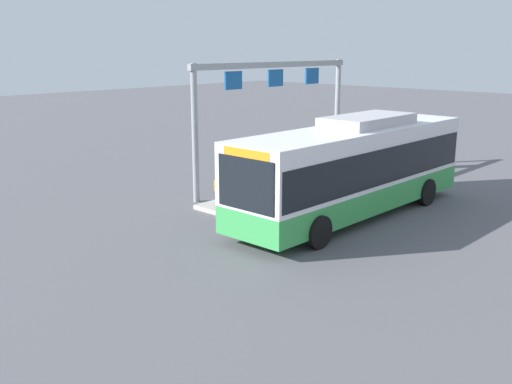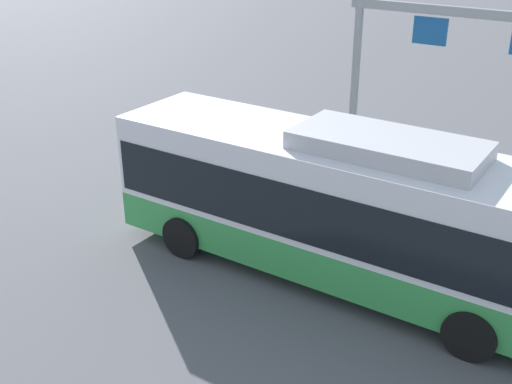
# 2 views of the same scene
# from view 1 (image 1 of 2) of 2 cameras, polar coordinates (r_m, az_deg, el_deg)

# --- Properties ---
(ground_plane) EXTENTS (120.00, 120.00, 0.00)m
(ground_plane) POSITION_cam_1_polar(r_m,az_deg,el_deg) (20.88, 9.26, -2.29)
(ground_plane) COLOR #56565B
(platform_curb) EXTENTS (10.00, 2.80, 0.16)m
(platform_curb) POSITION_cam_1_polar(r_m,az_deg,el_deg) (24.10, 5.12, 0.23)
(platform_curb) COLOR #B2ADA3
(platform_curb) RESTS_ON ground
(bus_main) EXTENTS (10.70, 2.72, 3.46)m
(bus_main) POSITION_cam_1_polar(r_m,az_deg,el_deg) (20.46, 9.47, 2.60)
(bus_main) COLOR green
(bus_main) RESTS_ON ground
(person_boarding) EXTENTS (0.37, 0.55, 1.67)m
(person_boarding) POSITION_cam_1_polar(r_m,az_deg,el_deg) (19.96, -3.16, -0.23)
(person_boarding) COLOR slate
(person_boarding) RESTS_ON ground
(person_waiting_near) EXTENTS (0.49, 0.60, 1.67)m
(person_waiting_near) POSITION_cam_1_polar(r_m,az_deg,el_deg) (20.97, -1.32, 0.93)
(person_waiting_near) COLOR slate
(person_waiting_near) RESTS_ON platform_curb
(person_waiting_mid) EXTENTS (0.45, 0.59, 1.67)m
(person_waiting_mid) POSITION_cam_1_polar(r_m,az_deg,el_deg) (22.52, 0.89, 1.85)
(person_waiting_mid) COLOR maroon
(person_waiting_mid) RESTS_ON platform_curb
(platform_sign_gantry) EXTENTS (9.44, 0.24, 5.20)m
(platform_sign_gantry) POSITION_cam_1_polar(r_m,az_deg,el_deg) (25.08, 1.89, 9.34)
(platform_sign_gantry) COLOR gray
(platform_sign_gantry) RESTS_ON ground
(trash_bin) EXTENTS (0.52, 0.52, 0.90)m
(trash_bin) POSITION_cam_1_polar(r_m,az_deg,el_deg) (27.17, 10.01, 2.78)
(trash_bin) COLOR #2D5133
(trash_bin) RESTS_ON platform_curb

